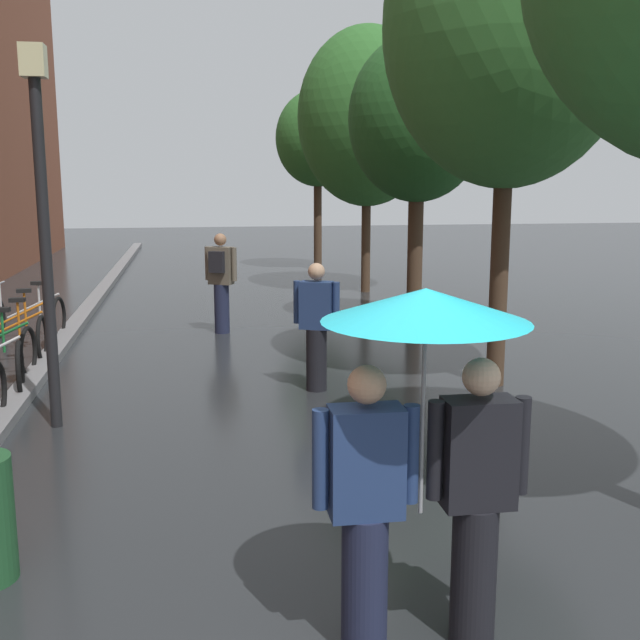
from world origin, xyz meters
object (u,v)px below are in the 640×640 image
(street_tree_4, at_px, (318,139))
(pedestrian_walking_midground, at_px, (221,281))
(street_tree_2, at_px, (418,120))
(couple_under_umbrella, at_px, (424,414))
(street_tree_1, at_px, (510,26))
(pedestrian_walking_far, at_px, (316,326))
(parked_bicycle_7, at_px, (28,316))
(street_lamp_post, at_px, (43,209))
(street_tree_3, at_px, (367,117))
(parked_bicycle_6, at_px, (12,327))
(parked_bicycle_5, at_px, (5,338))

(street_tree_4, height_order, pedestrian_walking_midground, street_tree_4)
(street_tree_2, distance_m, couple_under_umbrella, 9.92)
(street_tree_1, relative_size, pedestrian_walking_far, 3.94)
(street_tree_2, relative_size, couple_under_umbrella, 2.47)
(street_tree_2, height_order, pedestrian_walking_midground, street_tree_2)
(street_tree_2, distance_m, parked_bicycle_7, 7.42)
(street_tree_1, xyz_separation_m, pedestrian_walking_far, (-2.32, 0.14, -3.60))
(pedestrian_walking_midground, bearing_deg, street_lamp_post, -112.28)
(parked_bicycle_7, distance_m, street_lamp_post, 5.44)
(street_tree_2, xyz_separation_m, street_tree_3, (0.12, 4.39, 0.38))
(street_tree_3, xyz_separation_m, couple_under_umbrella, (-2.84, -13.66, -2.64))
(parked_bicycle_6, distance_m, parked_bicycle_7, 0.93)
(street_tree_4, distance_m, parked_bicycle_6, 12.25)
(street_tree_3, height_order, pedestrian_walking_far, street_tree_3)
(street_tree_1, bearing_deg, pedestrian_walking_midground, 129.88)
(couple_under_umbrella, distance_m, pedestrian_walking_midground, 9.31)
(pedestrian_walking_far, bearing_deg, street_lamp_post, -162.35)
(street_tree_2, relative_size, street_lamp_post, 1.29)
(street_tree_4, xyz_separation_m, parked_bicycle_7, (-6.41, -8.92, -3.39))
(parked_bicycle_6, distance_m, couple_under_umbrella, 9.38)
(parked_bicycle_5, bearing_deg, street_tree_2, 14.82)
(street_lamp_post, bearing_deg, street_tree_4, 69.52)
(street_tree_2, xyz_separation_m, street_tree_4, (-0.25, 9.02, 0.13))
(street_tree_2, relative_size, parked_bicycle_7, 4.41)
(street_lamp_post, bearing_deg, street_tree_3, 58.98)
(street_tree_1, height_order, parked_bicycle_5, street_tree_1)
(street_tree_4, bearing_deg, couple_under_umbrella, -97.68)
(couple_under_umbrella, bearing_deg, pedestrian_walking_midground, 94.48)
(street_tree_4, relative_size, couple_under_umbrella, 2.50)
(street_tree_3, height_order, street_lamp_post, street_tree_3)
(parked_bicycle_5, bearing_deg, street_tree_1, -19.13)
(pedestrian_walking_midground, bearing_deg, street_tree_4, 70.51)
(street_tree_2, relative_size, pedestrian_walking_far, 3.15)
(street_tree_1, xyz_separation_m, parked_bicycle_7, (-6.57, 4.11, -4.05))
(street_tree_1, distance_m, street_tree_2, 4.09)
(parked_bicycle_5, distance_m, parked_bicycle_7, 1.85)
(street_lamp_post, distance_m, pedestrian_walking_midground, 5.41)
(street_tree_2, distance_m, parked_bicycle_6, 7.51)
(street_tree_2, distance_m, street_lamp_post, 7.38)
(parked_bicycle_5, xyz_separation_m, parked_bicycle_7, (-0.05, 1.85, 0.00))
(parked_bicycle_6, bearing_deg, street_tree_4, 56.75)
(couple_under_umbrella, distance_m, street_lamp_post, 5.28)
(street_tree_1, distance_m, street_tree_3, 8.41)
(street_tree_4, distance_m, parked_bicycle_7, 11.49)
(street_tree_3, bearing_deg, parked_bicycle_5, -137.65)
(street_tree_1, xyz_separation_m, street_tree_3, (0.22, 8.40, -0.41))
(street_tree_2, distance_m, pedestrian_walking_far, 5.36)
(street_tree_3, xyz_separation_m, parked_bicycle_6, (-6.83, -5.22, -3.64))
(street_tree_1, height_order, couple_under_umbrella, street_tree_1)
(street_tree_2, bearing_deg, street_tree_4, 91.61)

